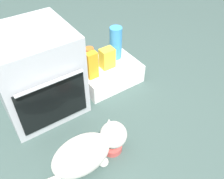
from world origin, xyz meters
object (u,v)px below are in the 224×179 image
at_px(water_bottle, 116,43).
at_px(food_bowl, 112,146).
at_px(pantry_cabinet, 108,73).
at_px(sauce_jar, 90,55).
at_px(cat, 88,151).
at_px(juice_carton, 92,65).
at_px(snack_bag, 107,58).
at_px(oven, 36,73).

bearing_deg(water_bottle, food_bowl, -126.30).
height_order(pantry_cabinet, food_bowl, pantry_cabinet).
distance_m(pantry_cabinet, sauce_jar, 0.24).
relative_size(cat, sauce_jar, 6.05).
bearing_deg(food_bowl, water_bottle, 53.70).
distance_m(water_bottle, juice_carton, 0.36).
bearing_deg(snack_bag, juice_carton, -164.14).
xyz_separation_m(water_bottle, juice_carton, (-0.33, -0.13, -0.03)).
bearing_deg(cat, snack_bag, 46.83).
distance_m(food_bowl, water_bottle, 0.94).
xyz_separation_m(food_bowl, juice_carton, (0.20, 0.59, 0.26)).
bearing_deg(food_bowl, snack_bag, 59.04).
height_order(oven, cat, oven).
relative_size(oven, juice_carton, 2.83).
relative_size(water_bottle, sauce_jar, 2.14).
distance_m(snack_bag, sauce_jar, 0.18).
bearing_deg(water_bottle, cat, -134.90).
bearing_deg(food_bowl, pantry_cabinet, 58.48).
bearing_deg(oven, sauce_jar, 11.65).
relative_size(pantry_cabinet, cat, 0.63).
bearing_deg(cat, sauce_jar, 57.21).
bearing_deg(food_bowl, juice_carton, 71.07).
relative_size(food_bowl, water_bottle, 0.47).
distance_m(oven, food_bowl, 0.78).
relative_size(pantry_cabinet, snack_bag, 2.97).
xyz_separation_m(oven, juice_carton, (0.43, -0.10, -0.04)).
distance_m(food_bowl, cat, 0.22).
bearing_deg(water_bottle, oven, -177.30).
distance_m(snack_bag, water_bottle, 0.18).
distance_m(oven, water_bottle, 0.76).
distance_m(oven, snack_bag, 0.61).
bearing_deg(snack_bag, food_bowl, -120.96).
height_order(cat, juice_carton, juice_carton).
relative_size(oven, sauce_jar, 4.86).
height_order(oven, pantry_cabinet, oven).
distance_m(oven, cat, 0.72).
xyz_separation_m(cat, snack_bag, (0.58, 0.64, 0.13)).
height_order(food_bowl, sauce_jar, sauce_jar).
bearing_deg(snack_bag, oven, 175.49).
bearing_deg(oven, water_bottle, 2.70).
relative_size(pantry_cabinet, juice_carton, 2.23).
xyz_separation_m(snack_bag, juice_carton, (-0.18, -0.05, 0.03)).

